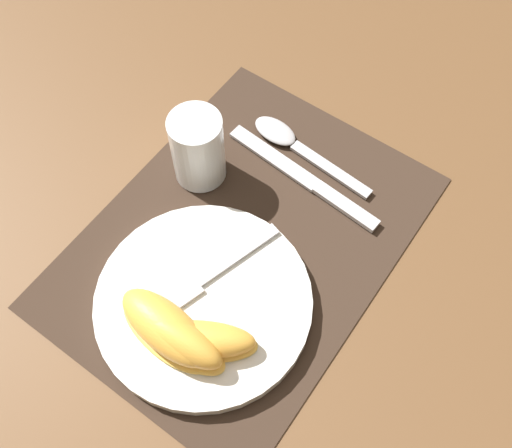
{
  "coord_description": "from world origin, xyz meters",
  "views": [
    {
      "loc": [
        -0.25,
        -0.2,
        0.62
      ],
      "look_at": [
        0.02,
        -0.01,
        0.02
      ],
      "focal_mm": 42.0,
      "sensor_mm": 36.0,
      "label": 1
    }
  ],
  "objects_px": {
    "citrus_wedge_1": "(176,337)",
    "citrus_wedge_2": "(201,340)",
    "knife": "(306,179)",
    "spoon": "(290,141)",
    "plate": "(204,302)",
    "citrus_wedge_0": "(166,328)",
    "juice_glass": "(198,152)",
    "fork": "(203,279)"
  },
  "relations": [
    {
      "from": "citrus_wedge_1",
      "to": "citrus_wedge_2",
      "type": "bearing_deg",
      "value": -57.28
    },
    {
      "from": "citrus_wedge_0",
      "to": "citrus_wedge_1",
      "type": "height_order",
      "value": "same"
    },
    {
      "from": "knife",
      "to": "spoon",
      "type": "height_order",
      "value": "spoon"
    },
    {
      "from": "plate",
      "to": "citrus_wedge_1",
      "type": "xyz_separation_m",
      "value": [
        -0.05,
        -0.01,
        0.03
      ]
    },
    {
      "from": "fork",
      "to": "citrus_wedge_2",
      "type": "xyz_separation_m",
      "value": [
        -0.06,
        -0.04,
        0.01
      ]
    },
    {
      "from": "fork",
      "to": "citrus_wedge_0",
      "type": "height_order",
      "value": "citrus_wedge_0"
    },
    {
      "from": "juice_glass",
      "to": "citrus_wedge_0",
      "type": "relative_size",
      "value": 0.77
    },
    {
      "from": "plate",
      "to": "citrus_wedge_2",
      "type": "relative_size",
      "value": 1.95
    },
    {
      "from": "citrus_wedge_1",
      "to": "juice_glass",
      "type": "bearing_deg",
      "value": 32.2
    },
    {
      "from": "fork",
      "to": "citrus_wedge_2",
      "type": "distance_m",
      "value": 0.07
    },
    {
      "from": "knife",
      "to": "citrus_wedge_1",
      "type": "relative_size",
      "value": 1.89
    },
    {
      "from": "juice_glass",
      "to": "spoon",
      "type": "relative_size",
      "value": 0.54
    },
    {
      "from": "plate",
      "to": "citrus_wedge_2",
      "type": "bearing_deg",
      "value": -143.44
    },
    {
      "from": "citrus_wedge_1",
      "to": "citrus_wedge_2",
      "type": "height_order",
      "value": "citrus_wedge_1"
    },
    {
      "from": "citrus_wedge_0",
      "to": "citrus_wedge_1",
      "type": "bearing_deg",
      "value": -96.77
    },
    {
      "from": "plate",
      "to": "citrus_wedge_2",
      "type": "distance_m",
      "value": 0.05
    },
    {
      "from": "knife",
      "to": "spoon",
      "type": "distance_m",
      "value": 0.06
    },
    {
      "from": "plate",
      "to": "citrus_wedge_2",
      "type": "xyz_separation_m",
      "value": [
        -0.04,
        -0.03,
        0.02
      ]
    },
    {
      "from": "citrus_wedge_2",
      "to": "citrus_wedge_0",
      "type": "bearing_deg",
      "value": 108.42
    },
    {
      "from": "juice_glass",
      "to": "knife",
      "type": "height_order",
      "value": "juice_glass"
    },
    {
      "from": "spoon",
      "to": "citrus_wedge_1",
      "type": "height_order",
      "value": "citrus_wedge_1"
    },
    {
      "from": "spoon",
      "to": "citrus_wedge_1",
      "type": "relative_size",
      "value": 1.52
    },
    {
      "from": "plate",
      "to": "knife",
      "type": "relative_size",
      "value": 1.07
    },
    {
      "from": "spoon",
      "to": "fork",
      "type": "relative_size",
      "value": 1.03
    },
    {
      "from": "plate",
      "to": "juice_glass",
      "type": "relative_size",
      "value": 2.46
    },
    {
      "from": "spoon",
      "to": "citrus_wedge_1",
      "type": "distance_m",
      "value": 0.3
    },
    {
      "from": "citrus_wedge_0",
      "to": "spoon",
      "type": "bearing_deg",
      "value": 7.92
    },
    {
      "from": "plate",
      "to": "knife",
      "type": "distance_m",
      "value": 0.2
    },
    {
      "from": "spoon",
      "to": "citrus_wedge_0",
      "type": "distance_m",
      "value": 0.29
    },
    {
      "from": "knife",
      "to": "juice_glass",
      "type": "bearing_deg",
      "value": 119.64
    },
    {
      "from": "knife",
      "to": "citrus_wedge_1",
      "type": "distance_m",
      "value": 0.26
    },
    {
      "from": "juice_glass",
      "to": "citrus_wedge_0",
      "type": "height_order",
      "value": "juice_glass"
    },
    {
      "from": "spoon",
      "to": "citrus_wedge_0",
      "type": "relative_size",
      "value": 1.44
    },
    {
      "from": "citrus_wedge_0",
      "to": "citrus_wedge_1",
      "type": "relative_size",
      "value": 1.06
    },
    {
      "from": "spoon",
      "to": "citrus_wedge_2",
      "type": "bearing_deg",
      "value": -164.74
    },
    {
      "from": "juice_glass",
      "to": "citrus_wedge_1",
      "type": "xyz_separation_m",
      "value": [
        -0.19,
        -0.12,
        -0.01
      ]
    },
    {
      "from": "citrus_wedge_0",
      "to": "citrus_wedge_2",
      "type": "height_order",
      "value": "citrus_wedge_0"
    },
    {
      "from": "citrus_wedge_0",
      "to": "juice_glass",
      "type": "bearing_deg",
      "value": 29.21
    },
    {
      "from": "knife",
      "to": "citrus_wedge_2",
      "type": "xyz_separation_m",
      "value": [
        -0.24,
        -0.03,
        0.03
      ]
    },
    {
      "from": "fork",
      "to": "citrus_wedge_0",
      "type": "relative_size",
      "value": 1.4
    },
    {
      "from": "fork",
      "to": "juice_glass",
      "type": "bearing_deg",
      "value": 39.32
    },
    {
      "from": "plate",
      "to": "citrus_wedge_0",
      "type": "bearing_deg",
      "value": 173.27
    }
  ]
}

